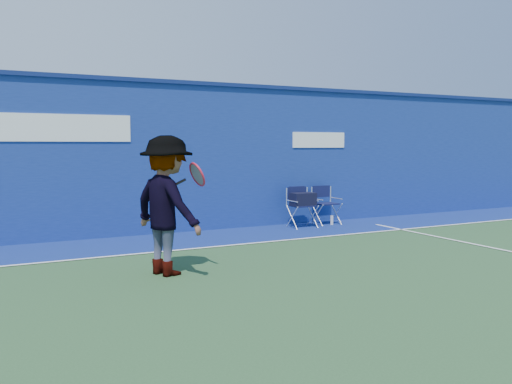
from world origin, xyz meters
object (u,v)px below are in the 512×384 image
water_bottle (332,220)px  tennis_player (167,205)px  directors_chair_left (302,210)px  directors_chair_right (326,212)px

water_bottle → tennis_player: (-4.68, -2.76, 0.85)m
directors_chair_left → tennis_player: tennis_player is taller
tennis_player → directors_chair_left: bearing=35.3°
directors_chair_left → tennis_player: (-3.91, -2.77, 0.59)m
directors_chair_right → water_bottle: size_ratio=3.98×
water_bottle → tennis_player: 5.50m
water_bottle → tennis_player: tennis_player is taller
directors_chair_left → tennis_player: bearing=-144.7°
directors_chair_left → water_bottle: (0.78, -0.01, -0.27)m
directors_chair_left → water_bottle: directors_chair_left is taller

